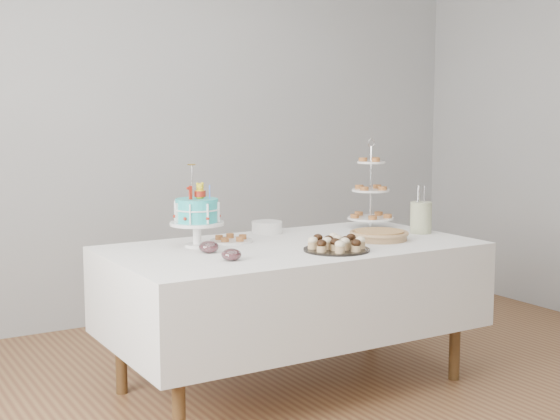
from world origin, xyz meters
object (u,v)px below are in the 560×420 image
birthday_cake (197,225)px  tiered_stand (371,191)px  pastry_plate (231,239)px  pie (379,235)px  table (292,287)px  cupcake_tray (337,243)px  jam_bowl_a (231,255)px  plate_stack (267,227)px  jam_bowl_b (209,247)px  utensil_pitcher (421,216)px

birthday_cake → tiered_stand: (1.17, 0.06, 0.11)m
pastry_plate → pie: bearing=-26.2°
table → cupcake_tray: (0.10, -0.26, 0.26)m
pastry_plate → jam_bowl_a: bearing=-117.6°
pastry_plate → plate_stack: bearing=26.7°
birthday_cake → table: bearing=-26.6°
tiered_stand → pastry_plate: (-0.95, -0.01, -0.21)m
jam_bowl_b → utensil_pitcher: (1.32, -0.07, 0.07)m
plate_stack → jam_bowl_a: 0.82m
pie → pastry_plate: bearing=153.8°
jam_bowl_a → birthday_cake: bearing=87.7°
plate_stack → jam_bowl_a: plate_stack is taller
pie → plate_stack: (-0.41, 0.51, 0.01)m
cupcake_tray → jam_bowl_a: bearing=175.1°
pastry_plate → jam_bowl_b: 0.33m
tiered_stand → pastry_plate: bearing=-179.2°
pie → birthday_cake: bearing=161.9°
table → tiered_stand: tiered_stand is taller
pastry_plate → jam_bowl_b: size_ratio=2.33×
pie → jam_bowl_b: 0.97m
pie → pastry_plate: (-0.72, 0.35, -0.01)m
cupcake_tray → tiered_stand: tiered_stand is taller
tiered_stand → plate_stack: bearing=167.3°
jam_bowl_b → utensil_pitcher: 1.32m
pie → jam_bowl_a: size_ratio=3.38×
plate_stack → utensil_pitcher: size_ratio=0.64×
plate_stack → pie: bearing=-51.3°
cupcake_tray → jam_bowl_b: (-0.57, 0.28, -0.01)m
birthday_cake → jam_bowl_b: (-0.02, -0.17, -0.09)m
table → pastry_plate: (-0.23, 0.24, 0.24)m
table → birthday_cake: 0.60m
jam_bowl_b → table: bearing=-2.7°
pie → jam_bowl_b: (-0.96, 0.13, -0.00)m
jam_bowl_a → jam_bowl_b: bearing=90.6°
jam_bowl_b → utensil_pitcher: bearing=-3.1°
tiered_stand → plate_stack: size_ratio=3.04×
table → cupcake_tray: bearing=-69.5°
birthday_cake → cupcake_tray: bearing=-43.0°
jam_bowl_a → jam_bowl_b: size_ratio=0.96×
pie → jam_bowl_a: (-0.96, -0.10, -0.00)m
table → utensil_pitcher: size_ratio=7.00×
pie → table: bearing=167.1°
utensil_pitcher → tiered_stand: bearing=123.5°
pastry_plate → birthday_cake: bearing=-168.2°
tiered_stand → jam_bowl_b: bearing=-168.8°
table → jam_bowl_a: bearing=-155.6°
cupcake_tray → tiered_stand: 0.83m
table → plate_stack: bearing=79.0°
cupcake_tray → pastry_plate: size_ratio=1.45×
cupcake_tray → pie: (0.39, 0.15, -0.01)m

